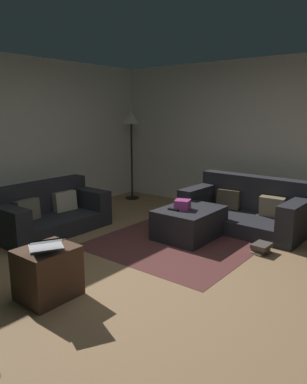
# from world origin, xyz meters

# --- Properties ---
(ground_plane) EXTENTS (6.40, 6.40, 0.00)m
(ground_plane) POSITION_xyz_m (0.00, 0.00, 0.00)
(ground_plane) COLOR #93704C
(corner_partition) EXTENTS (0.12, 6.40, 2.60)m
(corner_partition) POSITION_xyz_m (3.14, 0.00, 1.30)
(corner_partition) COLOR silver
(corner_partition) RESTS_ON ground_plane
(couch_left) EXTENTS (1.64, 0.84, 0.71)m
(couch_left) POSITION_xyz_m (0.26, 2.24, 0.28)
(couch_left) COLOR #26262B
(couch_left) RESTS_ON ground_plane
(couch_right) EXTENTS (1.03, 1.83, 0.76)m
(couch_right) POSITION_xyz_m (2.26, 0.00, 0.28)
(couch_right) COLOR #26262B
(couch_right) RESTS_ON ground_plane
(ottoman) EXTENTS (0.93, 0.72, 0.42)m
(ottoman) POSITION_xyz_m (1.33, 0.45, 0.21)
(ottoman) COLOR #26262B
(ottoman) RESTS_ON ground_plane
(gift_box) EXTENTS (0.25, 0.25, 0.13)m
(gift_box) POSITION_xyz_m (1.23, 0.50, 0.48)
(gift_box) COLOR #B23F8C
(gift_box) RESTS_ON ottoman
(tv_remote) EXTENTS (0.05, 0.16, 0.02)m
(tv_remote) POSITION_xyz_m (1.11, 0.57, 0.43)
(tv_remote) COLOR black
(tv_remote) RESTS_ON ottoman
(side_table) EXTENTS (0.52, 0.44, 0.49)m
(side_table) POSITION_xyz_m (-0.95, 0.57, 0.25)
(side_table) COLOR #4C3323
(side_table) RESTS_ON ground_plane
(laptop) EXTENTS (0.45, 0.48, 0.18)m
(laptop) POSITION_xyz_m (-0.98, 0.51, 0.55)
(laptop) COLOR silver
(laptop) RESTS_ON side_table
(book_stack) EXTENTS (0.27, 0.20, 0.12)m
(book_stack) POSITION_xyz_m (1.39, -0.59, 0.07)
(book_stack) COLOR beige
(book_stack) RESTS_ON ground_plane
(corner_lamp) EXTENTS (0.36, 0.36, 1.75)m
(corner_lamp) POSITION_xyz_m (2.59, 2.65, 1.49)
(corner_lamp) COLOR black
(corner_lamp) RESTS_ON ground_plane
(area_rug) EXTENTS (2.60, 2.00, 0.01)m
(area_rug) POSITION_xyz_m (1.33, 0.45, 0.00)
(area_rug) COLOR brown
(area_rug) RESTS_ON ground_plane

